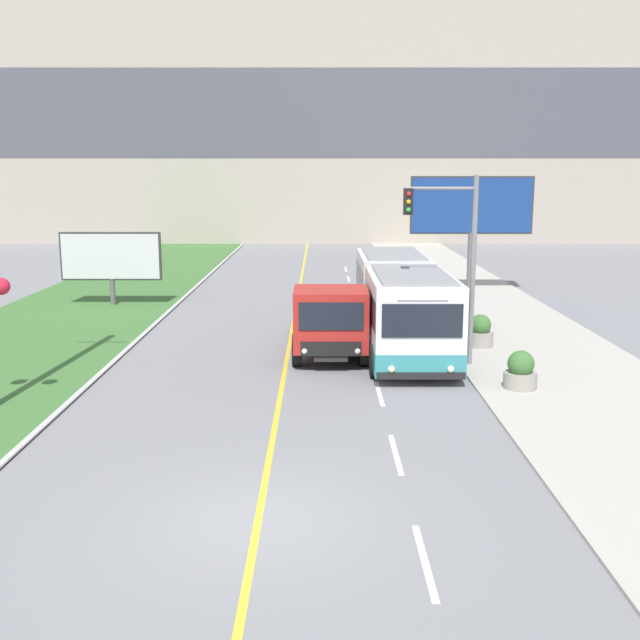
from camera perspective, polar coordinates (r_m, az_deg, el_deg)
ground_plane at (r=13.69m, az=-4.76°, el=-15.00°), size 300.00×300.00×0.00m
lane_marking_centre at (r=15.38m, az=-2.84°, el=-11.93°), size 2.88×140.00×0.01m
apartment_block_background at (r=69.28m, az=-0.95°, el=14.80°), size 80.00×8.04×21.00m
city_bus at (r=26.85m, az=6.12°, el=1.36°), size 2.73×11.74×2.96m
dump_truck at (r=24.74m, az=0.76°, el=-0.09°), size 2.43×6.58×2.44m
car_distant at (r=38.89m, az=4.80°, el=3.18°), size 1.80×4.30×1.45m
traffic_light_mast at (r=23.52m, az=10.09°, el=5.52°), size 2.28×0.32×5.97m
billboard_large at (r=38.79m, az=11.46°, el=8.38°), size 6.17×0.24×5.90m
billboard_small at (r=35.79m, az=-15.66°, el=4.62°), size 4.62×0.24×3.39m
planter_round_near at (r=21.77m, az=15.02°, el=-3.82°), size 0.93×0.93×1.08m
planter_round_second at (r=26.67m, az=12.09°, el=-0.92°), size 0.92×0.92×1.13m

